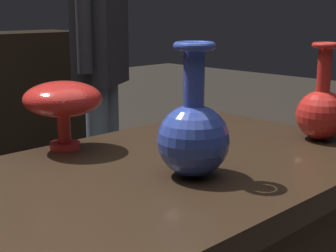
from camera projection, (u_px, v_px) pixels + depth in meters
vase_centerpiece at (193, 134)px, 1.01m from camera, size 0.15×0.15×0.27m
vase_tall_behind at (63, 101)px, 1.20m from camera, size 0.19×0.19×0.16m
vase_right_accent at (321, 110)px, 1.30m from camera, size 0.13×0.13×0.25m
visitor_near_right at (101, 55)px, 2.47m from camera, size 0.41×0.32×1.56m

